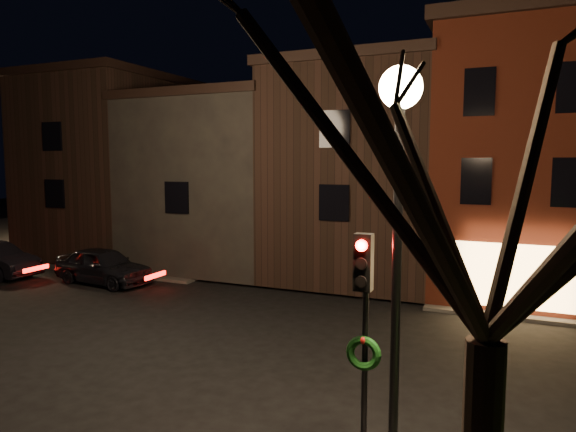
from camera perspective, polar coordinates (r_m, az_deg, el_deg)
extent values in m
plane|color=black|center=(16.18, -6.42, -13.04)|extent=(120.00, 120.00, 0.00)
cube|color=#2D2B28|center=(43.55, -16.31, -1.11)|extent=(30.00, 30.00, 0.12)
cube|color=#4F1A0E|center=(22.77, 24.32, 5.10)|extent=(6.00, 8.00, 10.00)
cube|color=black|center=(23.33, 24.91, 18.09)|extent=(6.50, 8.50, 0.50)
cube|color=#FFC672|center=(19.11, 24.04, -6.15)|extent=(4.00, 0.12, 2.20)
cube|color=black|center=(24.55, 8.85, 4.42)|extent=(7.00, 10.00, 9.00)
cube|color=black|center=(24.87, 9.03, 15.30)|extent=(7.30, 10.30, 0.40)
cube|color=black|center=(27.29, -6.10, 3.56)|extent=(7.50, 10.00, 8.00)
cube|color=black|center=(27.44, -6.20, 12.35)|extent=(7.80, 10.30, 0.40)
cube|color=black|center=(31.47, -17.75, 4.99)|extent=(7.00, 10.00, 9.50)
cube|color=black|center=(31.79, -18.04, 13.94)|extent=(7.30, 10.30, 0.40)
cylinder|color=black|center=(7.71, 11.88, -10.32)|extent=(0.14, 0.14, 6.00)
sphere|color=#FFD18C|center=(7.47, 12.42, 13.80)|extent=(0.60, 0.60, 0.60)
cylinder|color=black|center=(8.71, 8.53, -15.27)|extent=(0.10, 0.10, 4.00)
cube|color=black|center=(8.09, 8.38, -5.10)|extent=(0.28, 0.22, 0.90)
cylinder|color=#FF0C07|center=(7.93, 8.19, -3.27)|extent=(0.18, 0.06, 0.18)
cylinder|color=black|center=(7.98, 8.16, -5.25)|extent=(0.18, 0.06, 0.18)
cylinder|color=black|center=(8.04, 8.13, -7.21)|extent=(0.18, 0.06, 0.18)
torus|color=#0C380F|center=(8.59, 8.38, -14.85)|extent=(0.58, 0.14, 0.58)
sphere|color=#990C0C|center=(8.50, 8.37, -13.51)|extent=(0.12, 0.12, 0.12)
imported|color=black|center=(23.78, -19.84, -5.21)|extent=(4.81, 2.34, 1.58)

